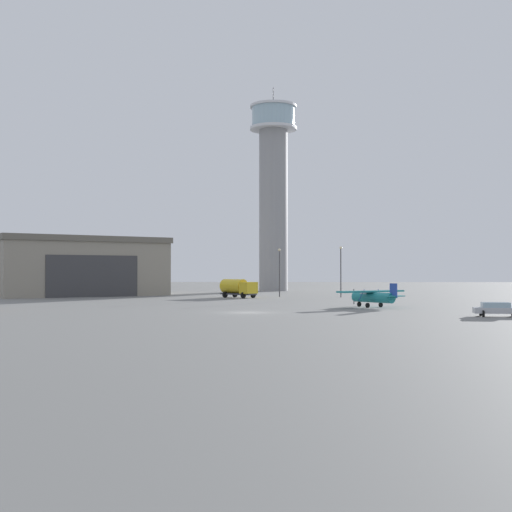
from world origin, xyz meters
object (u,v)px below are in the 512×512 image
Objects in this scene: control_tower at (273,185)px; light_post_north at (280,268)px; car_silver at (497,309)px; light_post_east at (341,267)px; airplane_teal at (374,296)px; truck_fuel_tanker_yellow at (238,287)px.

light_post_north is (1.63, -34.47, -18.41)m from control_tower.
light_post_north reaches higher than car_silver.
control_tower reaches higher than car_silver.
control_tower is at bearing 108.06° from light_post_east.
airplane_teal is 34.51m from light_post_north.
control_tower reaches higher than light_post_east.
control_tower is 5.17× the size of airplane_teal.
truck_fuel_tanker_yellow is 0.76× the size of light_post_east.
light_post_north is at bearing 170.72° from light_post_east.
control_tower is at bearing 123.18° from truck_fuel_tanker_yellow.
control_tower is 88.43m from car_silver.
airplane_teal is at bearing -16.61° from truck_fuel_tanker_yellow.
light_post_east is at bearing 48.37° from truck_fuel_tanker_yellow.
light_post_east is 1.03× the size of light_post_north.
control_tower reaches higher than light_post_north.
car_silver is at bearing -76.77° from light_post_east.
truck_fuel_tanker_yellow is at bearing -4.60° from airplane_teal.
truck_fuel_tanker_yellow is 1.38× the size of car_silver.
control_tower reaches higher than airplane_teal.
light_post_north is (-11.44, 32.37, 3.53)m from airplane_teal.
car_silver is 0.57× the size of light_post_north.
airplane_teal is at bearing -70.53° from light_post_north.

